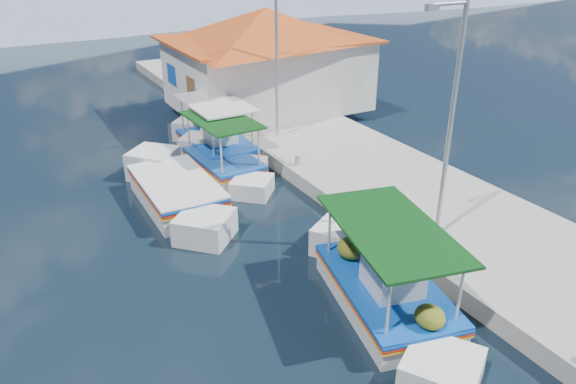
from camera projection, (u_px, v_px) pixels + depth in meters
ground at (331, 353)px, 10.98m from camera, size 160.00×160.00×0.00m
quay at (381, 180)px, 18.21m from camera, size 5.00×44.00×0.50m
bollards at (342, 190)px, 16.52m from camera, size 0.20×17.20×0.30m
main_caique at (383, 288)px, 12.26m from camera, size 2.99×6.76×2.28m
caique_green_canopy at (223, 164)px, 19.28m from camera, size 1.99×5.99×2.24m
caique_blue_hull at (176, 193)px, 17.05m from camera, size 2.10×7.02×1.25m
caique_far at (217, 145)px, 20.77m from camera, size 2.06×6.75×2.36m
harbor_building at (267, 57)px, 24.39m from camera, size 10.49×10.49×4.40m
lamp_post_near at (449, 113)px, 12.90m from camera, size 1.21×0.14×6.00m
lamp_post_far at (274, 51)px, 20.02m from camera, size 1.21×0.14×6.00m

